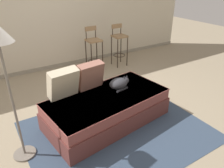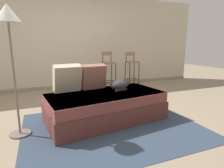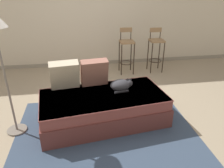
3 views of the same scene
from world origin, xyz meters
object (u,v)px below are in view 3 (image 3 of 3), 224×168
Objects in this scene: couch at (103,108)px; throw_pillow_middle at (94,72)px; cat at (121,85)px; bar_stool_near_window at (127,48)px; bar_stool_by_doorway at (156,47)px; throw_pillow_corner at (64,75)px.

couch is 0.58m from throw_pillow_middle.
bar_stool_near_window reaches higher than cat.
bar_stool_near_window is (0.78, 1.93, 0.37)m from couch.
couch is 0.44m from cat.
cat is at bearing -123.30° from bar_stool_by_doorway.
throw_pillow_corner reaches higher than cat.
throw_pillow_middle is at bearing 147.73° from cat.
throw_pillow_middle is 1.79m from bar_stool_near_window.
throw_pillow_corner is 1.05× the size of throw_pillow_middle.
bar_stool_by_doorway is at bearing 52.36° from couch.
throw_pillow_corner is at bearing 167.71° from cat.
cat is at bearing -12.29° from throw_pillow_corner.
throw_pillow_middle is 1.20× the size of cat.
couch is at bearing -158.74° from cat.
couch is 2.11m from bar_stool_near_window.
throw_pillow_middle is 0.43× the size of bar_stool_near_window.
throw_pillow_middle is 0.44× the size of bar_stool_by_doorway.
throw_pillow_corner is 2.11m from bar_stool_near_window.
throw_pillow_middle is at bearing 104.55° from couch.
cat is (0.86, -0.19, -0.15)m from throw_pillow_corner.
couch is 5.36× the size of cat.
couch is 1.90× the size of bar_stool_near_window.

